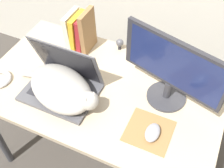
{
  "coord_description": "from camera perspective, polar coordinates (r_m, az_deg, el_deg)",
  "views": [
    {
      "loc": [
        0.45,
        -0.49,
        1.81
      ],
      "look_at": [
        0.08,
        0.33,
        0.81
      ],
      "focal_mm": 45.0,
      "sensor_mm": 36.0,
      "label": 1
    }
  ],
  "objects": [
    {
      "name": "mousepad",
      "position": [
        1.32,
        7.53,
        -9.42
      ],
      "size": [
        0.21,
        0.2,
        0.0
      ],
      "color": "olive",
      "rests_on": "desk"
    },
    {
      "name": "webcam",
      "position": [
        1.65,
        1.58,
        8.3
      ],
      "size": [
        0.05,
        0.05,
        0.07
      ],
      "color": "#232328",
      "rests_on": "desk"
    },
    {
      "name": "cat",
      "position": [
        1.4,
        -10.07,
        -0.94
      ],
      "size": [
        0.49,
        0.36,
        0.14
      ],
      "color": "#B2ADA3",
      "rests_on": "desk"
    },
    {
      "name": "computer_mouse",
      "position": [
        1.29,
        8.23,
        -9.73
      ],
      "size": [
        0.06,
        0.1,
        0.03
      ],
      "color": "#99999E",
      "rests_on": "mousepad"
    },
    {
      "name": "book_row",
      "position": [
        1.64,
        -6.49,
        10.64
      ],
      "size": [
        0.14,
        0.15,
        0.25
      ],
      "color": "beige",
      "rests_on": "desk"
    },
    {
      "name": "laptop",
      "position": [
        1.44,
        -10.05,
        0.23
      ],
      "size": [
        0.37,
        0.27,
        0.28
      ],
      "color": "#4C4C51",
      "rests_on": "desk"
    },
    {
      "name": "desk",
      "position": [
        1.52,
        -2.01,
        -2.55
      ],
      "size": [
        1.25,
        0.73,
        0.71
      ],
      "color": "tan",
      "rests_on": "ground_plane"
    },
    {
      "name": "external_monitor",
      "position": [
        1.3,
        12.16,
        2.93
      ],
      "size": [
        0.5,
        0.2,
        0.37
      ],
      "color": "#333338",
      "rests_on": "desk"
    },
    {
      "name": "cd_disc",
      "position": [
        1.72,
        -18.39,
        5.23
      ],
      "size": [
        0.12,
        0.12,
        0.0
      ],
      "color": "silver",
      "rests_on": "desk"
    }
  ]
}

